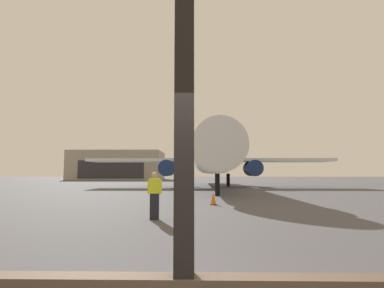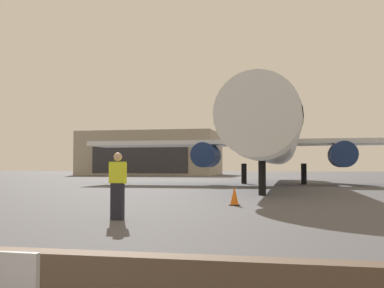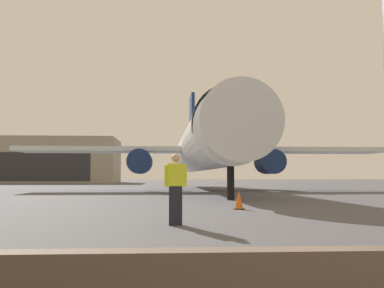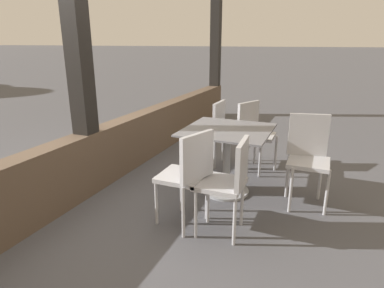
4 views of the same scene
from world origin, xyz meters
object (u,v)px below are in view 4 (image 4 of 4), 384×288
at_px(cafe_chair_side_extra, 229,178).
at_px(cafe_chair_aisle_left, 254,129).
at_px(cafe_chair_window_right, 189,171).
at_px(dining_table, 227,152).
at_px(cafe_chair_aisle_right, 226,128).
at_px(cafe_chair_window_left, 308,152).

bearing_deg(cafe_chair_side_extra, cafe_chair_aisle_left, 5.22).
bearing_deg(cafe_chair_window_right, dining_table, -7.23).
xyz_separation_m(cafe_chair_window_right, cafe_chair_aisle_right, (1.64, 0.15, -0.01)).
xyz_separation_m(cafe_chair_aisle_left, cafe_chair_side_extra, (-1.64, -0.15, -0.01)).
bearing_deg(cafe_chair_aisle_right, cafe_chair_window_left, -123.47).
bearing_deg(cafe_chair_aisle_right, dining_table, -162.16).
xyz_separation_m(dining_table, cafe_chair_side_extra, (-0.80, -0.26, 0.05)).
bearing_deg(dining_table, cafe_chair_aisle_right, 17.84).
height_order(dining_table, cafe_chair_window_right, cafe_chair_window_right).
relative_size(cafe_chair_aisle_left, cafe_chair_side_extra, 1.03).
xyz_separation_m(cafe_chair_window_left, cafe_chair_aisle_left, (0.76, 0.73, -0.02)).
distance_m(cafe_chair_window_left, cafe_chair_window_right, 1.31).
xyz_separation_m(dining_table, cafe_chair_aisle_left, (0.84, -0.11, 0.07)).
relative_size(cafe_chair_window_left, cafe_chair_aisle_right, 1.07).
bearing_deg(cafe_chair_window_left, cafe_chair_side_extra, 146.80).
relative_size(cafe_chair_aisle_left, cafe_chair_aisle_right, 1.02).
xyz_separation_m(dining_table, cafe_chair_window_right, (-0.83, 0.11, 0.08)).
height_order(dining_table, cafe_chair_side_extra, cafe_chair_side_extra).
distance_m(cafe_chair_window_right, cafe_chair_side_extra, 0.37).
distance_m(dining_table, cafe_chair_window_left, 0.85).
height_order(cafe_chair_aisle_left, cafe_chair_aisle_right, cafe_chair_aisle_left).
height_order(cafe_chair_window_left, cafe_chair_aisle_left, cafe_chair_window_left).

